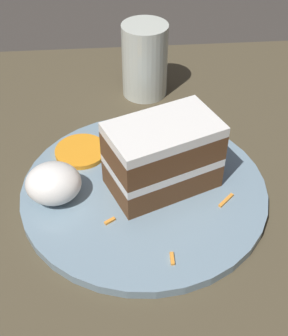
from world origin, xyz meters
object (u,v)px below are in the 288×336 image
object	(u,v)px
cream_dollop	(53,183)
cake_slice	(163,156)
plate	(144,190)
orange_garnish	(81,151)
drinking_glass	(145,65)

from	to	relation	value
cream_dollop	cake_slice	bearing A→B (deg)	-173.67
plate	cake_slice	distance (m)	0.05
cake_slice	orange_garnish	distance (m)	0.13
cake_slice	drinking_glass	distance (m)	0.22
plate	cake_slice	size ratio (longest dim) A/B	2.06
plate	orange_garnish	distance (m)	0.11
cake_slice	cream_dollop	world-z (taller)	cake_slice
cake_slice	orange_garnish	size ratio (longest dim) A/B	2.12
cream_dollop	drinking_glass	xyz separation A→B (m)	(-0.13, -0.24, 0.01)
cake_slice	drinking_glass	bearing A→B (deg)	-21.44
plate	drinking_glass	world-z (taller)	drinking_glass
cake_slice	cream_dollop	bearing A→B (deg)	74.30
drinking_glass	cream_dollop	bearing A→B (deg)	62.22
cake_slice	orange_garnish	xyz separation A→B (m)	(0.10, -0.07, -0.04)
plate	drinking_glass	distance (m)	0.23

